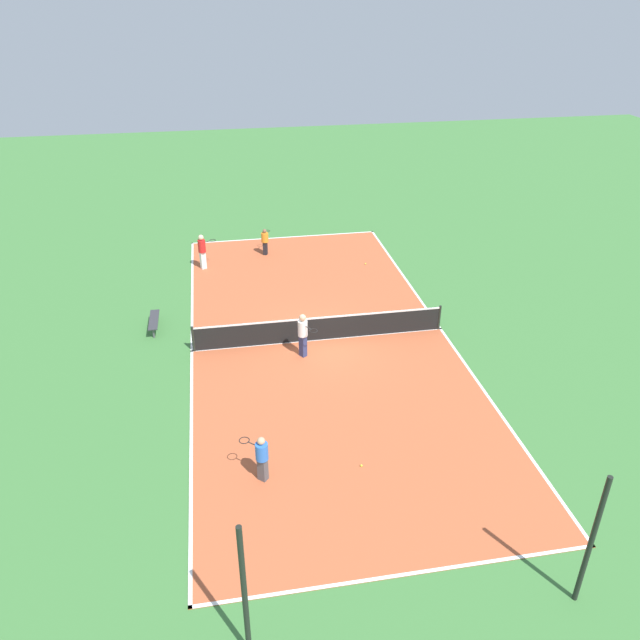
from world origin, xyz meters
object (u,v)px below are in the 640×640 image
player_coach_red (202,249)px  tennis_ball_near_net (365,264)px  tennis_net (320,328)px  tennis_ball_right_alley (361,466)px  player_near_white (303,332)px  fence_post_back_left (591,542)px  player_center_orange (265,240)px  player_near_blue (262,456)px  bench (154,321)px  fence_post_back_right (244,594)px

player_coach_red → tennis_ball_near_net: size_ratio=25.65×
tennis_net → tennis_ball_right_alley: size_ratio=144.82×
player_near_white → tennis_ball_right_alley: bearing=-25.0°
fence_post_back_left → tennis_net: bearing=-73.4°
tennis_ball_right_alley → tennis_ball_near_net: same height
player_near_white → fence_post_back_left: bearing=-10.0°
tennis_net → tennis_ball_right_alley: tennis_net is taller
player_center_orange → player_near_white: bearing=-160.5°
player_near_white → tennis_ball_right_alley: (-0.75, 6.31, -0.98)m
player_near_blue → bench: bearing=-27.7°
player_coach_red → tennis_ball_near_net: bearing=-32.1°
tennis_ball_right_alley → fence_post_back_right: (3.65, 5.13, 1.79)m
tennis_ball_right_alley → fence_post_back_left: 6.64m
tennis_net → player_coach_red: (4.41, -7.75, 0.47)m
player_coach_red → tennis_ball_right_alley: player_coach_red is taller
player_coach_red → player_near_blue: player_coach_red is taller
player_near_white → tennis_ball_near_net: size_ratio=25.76×
fence_post_back_left → player_near_blue: bearing=-37.5°
player_coach_red → player_center_orange: (-3.15, -1.27, -0.24)m
bench → player_near_blue: size_ratio=1.15×
tennis_net → tennis_ball_near_net: 7.70m
player_center_orange → player_near_white: (-0.43, 10.09, 0.25)m
bench → tennis_ball_near_net: (-9.96, -4.80, -0.33)m
bench → tennis_ball_right_alley: size_ratio=25.03×
player_coach_red → player_near_blue: bearing=-110.0°
player_coach_red → bench: bearing=-135.2°
player_near_blue → fence_post_back_right: bearing=123.3°
bench → tennis_ball_right_alley: bearing=34.1°
player_near_white → tennis_ball_right_alley: size_ratio=25.76×
tennis_net → bench: size_ratio=5.79×
tennis_ball_right_alley → tennis_ball_near_net: size_ratio=1.00×
player_coach_red → player_near_white: size_ratio=1.00×
bench → player_center_orange: size_ratio=1.25×
tennis_ball_right_alley → tennis_net: bearing=-90.6°
fence_post_back_right → tennis_net: bearing=-106.6°
tennis_net → fence_post_back_right: (3.73, 12.51, 1.30)m
player_near_white → fence_post_back_left: fence_post_back_left is taller
player_coach_red → player_near_white: player_near_white is taller
player_coach_red → player_near_blue: size_ratio=1.17×
player_near_blue → tennis_net: bearing=-69.9°
player_near_blue → fence_post_back_right: size_ratio=0.40×
player_center_orange → tennis_ball_near_net: (-4.76, 2.19, -0.73)m
player_center_orange → tennis_ball_right_alley: (-1.17, 16.40, -0.73)m
player_coach_red → player_center_orange: player_coach_red is taller
player_center_orange → tennis_net: bearing=-154.9°
fence_post_back_left → player_center_orange: bearing=-77.0°
tennis_net → bench: (6.45, -2.03, -0.17)m
tennis_net → player_center_orange: bearing=-82.1°
fence_post_back_left → fence_post_back_right: size_ratio=1.00×
player_center_orange → player_near_white: 10.10m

